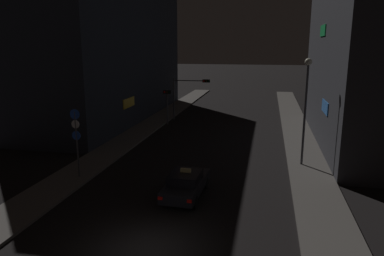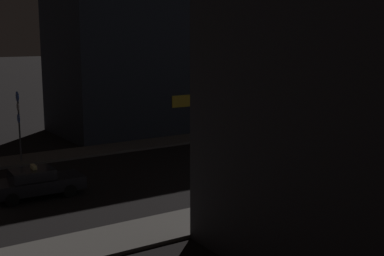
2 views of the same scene
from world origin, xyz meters
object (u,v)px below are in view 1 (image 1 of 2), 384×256
object	(u,v)px
traffic_light_overhead	(188,90)
traffic_light_left_kerb	(167,99)
taxi	(186,184)
sign_pole_left	(76,136)
street_lamp_near_block	(306,96)

from	to	relation	value
traffic_light_overhead	traffic_light_left_kerb	size ratio (longest dim) A/B	1.26
taxi	traffic_light_overhead	distance (m)	21.23
traffic_light_overhead	sign_pole_left	xyz separation A→B (m)	(-2.73, -19.32, -0.67)
traffic_light_overhead	traffic_light_left_kerb	bearing A→B (deg)	-121.88
sign_pole_left	street_lamp_near_block	world-z (taller)	street_lamp_near_block
sign_pole_left	street_lamp_near_block	xyz separation A→B (m)	(13.80, 5.32, 2.16)
taxi	street_lamp_near_block	xyz separation A→B (m)	(6.66, 6.60, 4.16)
sign_pole_left	street_lamp_near_block	bearing A→B (deg)	21.10
taxi	traffic_light_overhead	size ratio (longest dim) A/B	0.97
traffic_light_overhead	street_lamp_near_block	xyz separation A→B (m)	(11.07, -13.99, 1.49)
sign_pole_left	traffic_light_left_kerb	bearing A→B (deg)	86.33
traffic_light_overhead	street_lamp_near_block	bearing A→B (deg)	-51.64
sign_pole_left	street_lamp_near_block	distance (m)	14.95
taxi	sign_pole_left	distance (m)	7.53
taxi	traffic_light_left_kerb	xyz separation A→B (m)	(-6.07, 17.93, 1.90)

